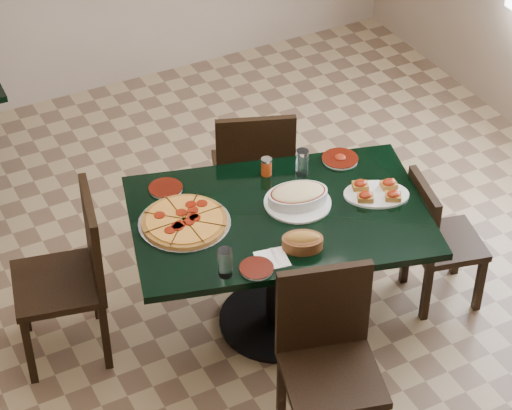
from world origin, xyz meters
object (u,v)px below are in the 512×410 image
chair_left (74,269)px  bread_basket (303,241)px  chair_far (254,169)px  main_table (279,241)px  bruschetta_platter (377,192)px  pepperoni_pizza (184,221)px  lasagna_casserole (298,196)px  chair_right (435,236)px  chair_near (328,352)px

chair_left → bread_basket: bearing=70.2°
chair_far → chair_left: (-1.19, -0.35, 0.01)m
bread_basket → main_table: bearing=108.3°
chair_left → bruschetta_platter: (1.50, -0.42, 0.24)m
pepperoni_pizza → lasagna_casserole: (0.58, -0.11, 0.03)m
chair_right → lasagna_casserole: (-0.72, 0.24, 0.36)m
chair_far → bread_basket: bearing=97.3°
chair_left → bread_basket: (0.96, -0.60, 0.26)m
chair_far → bread_basket: (-0.23, -0.96, 0.26)m
chair_far → chair_left: chair_left is taller
bruschetta_platter → chair_near: bearing=-109.1°
bread_basket → chair_left: bearing=171.8°
chair_left → bread_basket: 1.17m
chair_right → lasagna_casserole: lasagna_casserole is taller
main_table → chair_near: bearing=-86.0°
main_table → chair_left: bearing=177.5°
chair_near → lasagna_casserole: 0.87m
main_table → pepperoni_pizza: size_ratio=3.66×
chair_near → bread_basket: bearing=91.1°
chair_far → chair_right: 1.09m
bread_basket → bruschetta_platter: 0.57m
chair_near → bread_basket: chair_near is taller
main_table → bread_basket: (-0.03, -0.28, 0.22)m
bruschetta_platter → chair_left: bearing=-169.2°
pepperoni_pizza → bruschetta_platter: bearing=-13.9°
chair_right → bruschetta_platter: (-0.33, 0.11, 0.34)m
chair_far → bread_basket: chair_far is taller
pepperoni_pizza → lasagna_casserole: size_ratio=1.34×
chair_near → bread_basket: 0.55m
lasagna_casserole → bread_basket: bearing=-104.1°
main_table → chair_right: chair_right is taller
pepperoni_pizza → chair_left: bearing=161.3°
chair_left → chair_near: bearing=50.5°
chair_near → pepperoni_pizza: (-0.30, 0.89, 0.24)m
chair_right → lasagna_casserole: size_ratio=2.31×
chair_far → pepperoni_pizza: size_ratio=2.05×
main_table → lasagna_casserole: lasagna_casserole is taller
chair_far → bread_basket: 1.02m
main_table → pepperoni_pizza: 0.52m
chair_right → chair_left: size_ratio=0.84×
chair_far → bruschetta_platter: (0.31, -0.77, 0.25)m
lasagna_casserole → bread_basket: lasagna_casserole is taller
pepperoni_pizza → bread_basket: bread_basket is taller
main_table → chair_left: (-0.99, 0.32, -0.04)m
chair_far → bruschetta_platter: chair_far is taller
pepperoni_pizza → chair_right: bearing=-15.2°
chair_left → bruschetta_platter: chair_left is taller
bruschetta_platter → bread_basket: bearing=-134.7°
pepperoni_pizza → lasagna_casserole: lasagna_casserole is taller
chair_left → pepperoni_pizza: chair_left is taller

